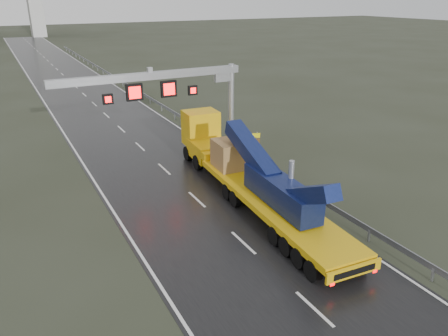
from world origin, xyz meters
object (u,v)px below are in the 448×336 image
heavy_haul_truck (240,166)px  exit_sign_pair (252,141)px  striped_barrier (247,157)px  sign_gantry (177,89)px

heavy_haul_truck → exit_sign_pair: (3.90, 4.85, -0.27)m
exit_sign_pair → striped_barrier: exit_sign_pair is taller
heavy_haul_truck → striped_barrier: heavy_haul_truck is taller
sign_gantry → heavy_haul_truck: bearing=-82.2°
sign_gantry → striped_barrier: size_ratio=13.29×
heavy_haul_truck → sign_gantry: bearing=101.5°
sign_gantry → striped_barrier: (4.08, -3.99, -5.05)m
heavy_haul_truck → striped_barrier: 5.15m
sign_gantry → striped_barrier: 7.62m
heavy_haul_truck → exit_sign_pair: bearing=54.9°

